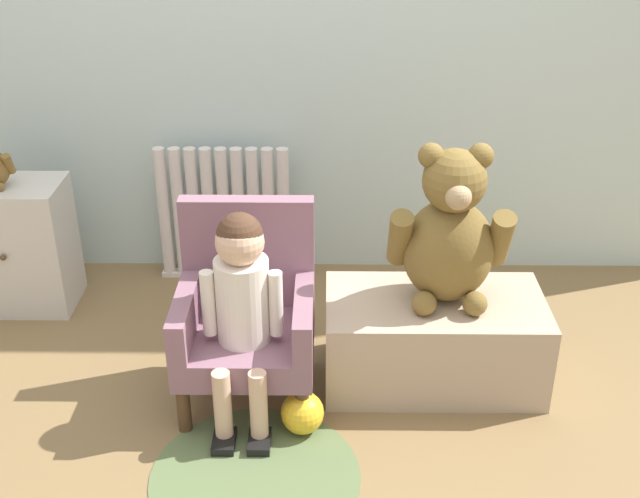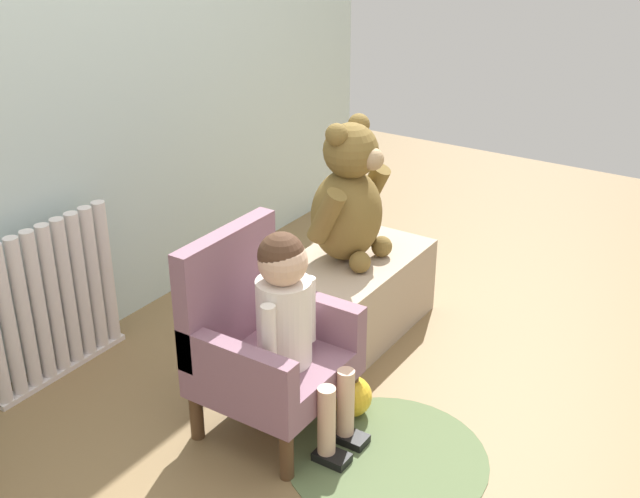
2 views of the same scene
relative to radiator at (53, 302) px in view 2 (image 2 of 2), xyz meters
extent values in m
plane|color=brown|center=(0.25, -1.20, -0.29)|extent=(6.00, 6.00, 0.00)
cube|color=silver|center=(0.25, 0.12, 0.91)|extent=(3.80, 0.05, 2.40)
cylinder|color=silver|center=(-0.19, 0.00, 0.01)|extent=(0.05, 0.05, 0.56)
cylinder|color=silver|center=(-0.12, 0.00, 0.01)|extent=(0.05, 0.05, 0.56)
cylinder|color=silver|center=(-0.06, 0.00, 0.01)|extent=(0.05, 0.05, 0.56)
cylinder|color=silver|center=(0.00, 0.00, 0.01)|extent=(0.05, 0.05, 0.56)
cylinder|color=silver|center=(0.06, 0.00, 0.01)|extent=(0.05, 0.05, 0.56)
cylinder|color=silver|center=(0.12, 0.00, 0.01)|extent=(0.05, 0.05, 0.56)
cylinder|color=silver|center=(0.19, 0.00, 0.01)|extent=(0.05, 0.05, 0.56)
cylinder|color=silver|center=(0.25, 0.00, 0.01)|extent=(0.05, 0.05, 0.56)
cube|color=silver|center=(0.00, 0.00, -0.28)|extent=(0.56, 0.05, 0.02)
cube|color=#845C6D|center=(0.17, -0.83, -0.07)|extent=(0.44, 0.41, 0.10)
cube|color=#845C6D|center=(0.17, -0.65, 0.17)|extent=(0.44, 0.06, 0.39)
cube|color=#845C6D|center=(-0.02, -0.83, 0.05)|extent=(0.06, 0.41, 0.14)
cube|color=#845C6D|center=(0.36, -0.83, 0.05)|extent=(0.06, 0.41, 0.14)
cylinder|color=#4C331E|center=(-0.02, -1.01, -0.21)|extent=(0.04, 0.04, 0.16)
cylinder|color=#4C331E|center=(0.35, -1.01, -0.21)|extent=(0.04, 0.04, 0.16)
cylinder|color=#4C331E|center=(-0.02, -0.66, -0.21)|extent=(0.04, 0.04, 0.16)
cylinder|color=#4C331E|center=(0.35, -0.66, -0.21)|extent=(0.04, 0.04, 0.16)
cylinder|color=silver|center=(0.17, -0.87, 0.12)|extent=(0.17, 0.17, 0.28)
sphere|color=#D8AD8E|center=(0.17, -0.87, 0.32)|extent=(0.15, 0.15, 0.15)
sphere|color=#472D1E|center=(0.17, -0.87, 0.34)|extent=(0.14, 0.14, 0.14)
cylinder|color=#D8AD8E|center=(0.11, -1.06, -0.14)|extent=(0.06, 0.06, 0.23)
cube|color=black|center=(0.11, -1.08, -0.27)|extent=(0.07, 0.11, 0.03)
cylinder|color=#D8AD8E|center=(0.22, -1.06, -0.14)|extent=(0.06, 0.06, 0.23)
cube|color=black|center=(0.22, -1.08, -0.27)|extent=(0.07, 0.11, 0.03)
cylinder|color=silver|center=(0.06, -0.89, 0.12)|extent=(0.04, 0.04, 0.22)
cylinder|color=silver|center=(0.27, -0.89, 0.12)|extent=(0.04, 0.04, 0.22)
cube|color=tan|center=(0.79, -0.72, -0.13)|extent=(0.73, 0.40, 0.31)
ellipsoid|color=brown|center=(0.82, -0.69, 0.20)|extent=(0.30, 0.26, 0.35)
sphere|color=brown|center=(0.82, -0.71, 0.45)|extent=(0.20, 0.20, 0.20)
sphere|color=tan|center=(0.82, -0.80, 0.44)|extent=(0.08, 0.08, 0.08)
sphere|color=brown|center=(0.75, -0.69, 0.53)|extent=(0.08, 0.08, 0.08)
sphere|color=brown|center=(0.90, -0.69, 0.53)|extent=(0.08, 0.08, 0.08)
cylinder|color=brown|center=(0.66, -0.71, 0.25)|extent=(0.08, 0.15, 0.22)
cylinder|color=brown|center=(0.98, -0.71, 0.25)|extent=(0.08, 0.15, 0.22)
sphere|color=brown|center=(0.74, -0.80, 0.06)|extent=(0.08, 0.08, 0.08)
sphere|color=brown|center=(0.90, -0.80, 0.06)|extent=(0.08, 0.08, 0.08)
cylinder|color=#566840|center=(0.22, -1.22, -0.28)|extent=(0.63, 0.63, 0.01)
sphere|color=gold|center=(0.35, -1.01, -0.22)|extent=(0.14, 0.14, 0.14)
camera|label=1|loc=(0.43, -3.01, 1.41)|focal=45.00mm
camera|label=2|loc=(-1.55, -2.12, 1.35)|focal=45.00mm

